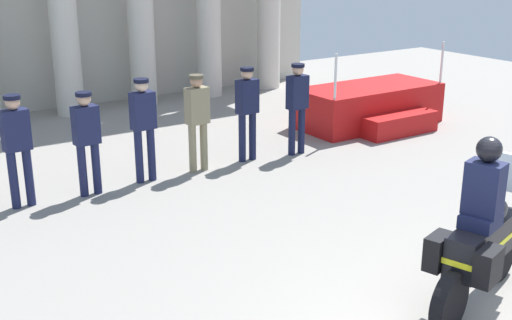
{
  "coord_description": "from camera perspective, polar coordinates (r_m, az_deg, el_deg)",
  "views": [
    {
      "loc": [
        -4.97,
        -3.24,
        3.69
      ],
      "look_at": [
        -0.52,
        3.47,
        1.08
      ],
      "focal_mm": 46.11,
      "sensor_mm": 36.0,
      "label": 1
    }
  ],
  "objects": [
    {
      "name": "reviewing_stand",
      "position": [
        14.42,
        9.93,
        4.58
      ],
      "size": [
        3.16,
        1.94,
        1.76
      ],
      "color": "#B71414",
      "rests_on": "ground_plane"
    },
    {
      "name": "officer_in_row_4",
      "position": [
        10.73,
        -9.74,
        3.29
      ],
      "size": [
        0.4,
        0.25,
        1.71
      ],
      "rotation": [
        0.0,
        0.0,
        3.23
      ],
      "color": "#191E42",
      "rests_on": "ground_plane"
    },
    {
      "name": "officer_in_row_6",
      "position": [
        11.66,
        -0.77,
        4.68
      ],
      "size": [
        0.4,
        0.25,
        1.7
      ],
      "rotation": [
        0.0,
        0.0,
        3.23
      ],
      "color": "#141938",
      "rests_on": "ground_plane"
    },
    {
      "name": "motorcycle_with_rider",
      "position": [
        7.29,
        18.86,
        -6.41
      ],
      "size": [
        2.04,
        0.91,
        1.9
      ],
      "rotation": [
        0.0,
        0.0,
        0.29
      ],
      "color": "black",
      "rests_on": "ground_plane"
    },
    {
      "name": "officer_in_row_2",
      "position": [
        10.12,
        -20.03,
        1.48
      ],
      "size": [
        0.4,
        0.25,
        1.7
      ],
      "rotation": [
        0.0,
        0.0,
        3.23
      ],
      "color": "#191E42",
      "rests_on": "ground_plane"
    },
    {
      "name": "officer_in_row_7",
      "position": [
        12.07,
        3.6,
        5.09
      ],
      "size": [
        0.4,
        0.25,
        1.69
      ],
      "rotation": [
        0.0,
        0.0,
        3.23
      ],
      "color": "#141938",
      "rests_on": "ground_plane"
    },
    {
      "name": "officer_in_row_3",
      "position": [
        10.32,
        -14.48,
        2.09
      ],
      "size": [
        0.4,
        0.25,
        1.63
      ],
      "rotation": [
        0.0,
        0.0,
        3.23
      ],
      "color": "#191E42",
      "rests_on": "ground_plane"
    },
    {
      "name": "officer_in_row_5",
      "position": [
        11.14,
        -5.11,
        3.89
      ],
      "size": [
        0.4,
        0.25,
        1.68
      ],
      "rotation": [
        0.0,
        0.0,
        3.23
      ],
      "color": "#847A5B",
      "rests_on": "ground_plane"
    }
  ]
}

